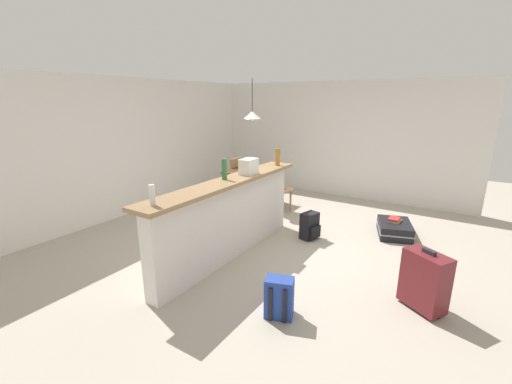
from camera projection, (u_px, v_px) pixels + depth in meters
name	position (u px, v px, depth m)	size (l,w,h in m)	color
ground_plane	(276.00, 243.00, 5.13)	(13.00, 13.00, 0.05)	#ADA393
wall_back	(138.00, 146.00, 6.36)	(6.60, 0.10, 2.50)	silver
wall_right	(331.00, 139.00, 7.42)	(0.10, 6.00, 2.50)	silver
partition_half_wall	(230.00, 221.00, 4.52)	(2.80, 0.20, 1.04)	silver
bar_countertop	(229.00, 182.00, 4.37)	(2.96, 0.40, 0.05)	#93704C
bottle_white	(152.00, 195.00, 3.29)	(0.06, 0.06, 0.21)	silver
bottle_green	(224.00, 169.00, 4.36)	(0.07, 0.07, 0.28)	#2D6B38
bottle_amber	(278.00, 157.00, 5.29)	(0.07, 0.07, 0.27)	#9E661E
grocery_bag	(249.00, 167.00, 4.68)	(0.26, 0.18, 0.22)	silver
dining_table	(253.00, 174.00, 6.76)	(1.10, 0.80, 0.74)	#4C331E
dining_chair_near_partition	(276.00, 185.00, 6.43)	(0.47, 0.47, 0.93)	#9E754C
dining_chair_far_side	(234.00, 177.00, 7.11)	(0.42, 0.42, 0.93)	#9E754C
pendant_lamp	(252.00, 115.00, 6.37)	(0.34, 0.34, 0.79)	black
suitcase_flat_black	(394.00, 229.00, 5.34)	(0.89, 0.68, 0.22)	black
backpack_blue	(279.00, 298.00, 3.32)	(0.30, 0.32, 0.42)	#233D93
backpack_black	(310.00, 226.00, 5.18)	(0.32, 0.29, 0.42)	black
suitcase_upright_maroon	(425.00, 280.00, 3.40)	(0.44, 0.50, 0.67)	maroon
book_stack	(395.00, 220.00, 5.33)	(0.24, 0.20, 0.06)	tan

